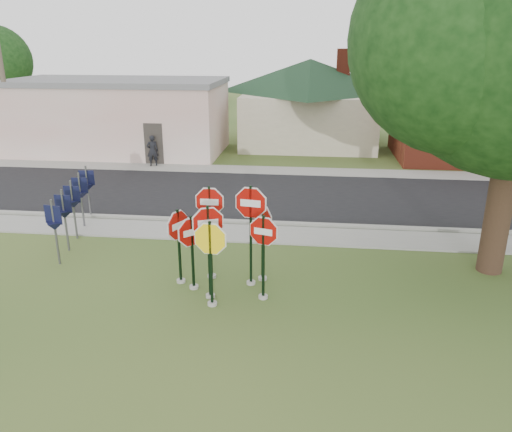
# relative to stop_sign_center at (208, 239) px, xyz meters

# --- Properties ---
(ground) EXTENTS (120.00, 120.00, 0.00)m
(ground) POSITION_rel_stop_sign_center_xyz_m (0.16, -1.01, -1.62)
(ground) COLOR #2F4D1C
(ground) RESTS_ON ground
(sidewalk_near) EXTENTS (60.00, 1.60, 0.06)m
(sidewalk_near) POSITION_rel_stop_sign_center_xyz_m (0.16, 4.49, -1.59)
(sidewalk_near) COLOR gray
(sidewalk_near) RESTS_ON ground
(road) EXTENTS (60.00, 7.00, 0.04)m
(road) POSITION_rel_stop_sign_center_xyz_m (0.16, 8.99, -1.60)
(road) COLOR black
(road) RESTS_ON ground
(sidewalk_far) EXTENTS (60.00, 1.60, 0.06)m
(sidewalk_far) POSITION_rel_stop_sign_center_xyz_m (0.16, 13.29, -1.59)
(sidewalk_far) COLOR gray
(sidewalk_far) RESTS_ON ground
(curb) EXTENTS (60.00, 0.20, 0.14)m
(curb) POSITION_rel_stop_sign_center_xyz_m (0.16, 5.49, -1.55)
(curb) COLOR gray
(curb) RESTS_ON ground
(stop_sign_center) EXTENTS (1.02, 0.42, 2.60)m
(stop_sign_center) POSITION_rel_stop_sign_center_xyz_m (0.00, 0.00, 0.00)
(stop_sign_center) COLOR #9A988F
(stop_sign_center) RESTS_ON ground
(stop_sign_yellow) EXTENTS (1.12, 0.24, 2.35)m
(stop_sign_yellow) POSITION_rel_stop_sign_center_xyz_m (0.13, -0.39, -0.19)
(stop_sign_yellow) COLOR #9A988F
(stop_sign_yellow) RESTS_ON ground
(stop_sign_left) EXTENTS (0.78, 0.78, 2.16)m
(stop_sign_left) POSITION_rel_stop_sign_center_xyz_m (-0.54, 0.44, -0.33)
(stop_sign_left) COLOR #9A988F
(stop_sign_left) RESTS_ON ground
(stop_sign_right) EXTENTS (0.99, 0.30, 2.36)m
(stop_sign_right) POSITION_rel_stop_sign_center_xyz_m (1.36, 0.11, -0.19)
(stop_sign_right) COLOR #9A988F
(stop_sign_right) RESTS_ON ground
(stop_sign_back_right) EXTENTS (1.16, 0.24, 2.90)m
(stop_sign_back_right) POSITION_rel_stop_sign_center_xyz_m (0.95, 0.86, 0.24)
(stop_sign_back_right) COLOR #9A988F
(stop_sign_back_right) RESTS_ON ground
(stop_sign_back_left) EXTENTS (1.07, 0.24, 2.76)m
(stop_sign_back_left) POSITION_rel_stop_sign_center_xyz_m (-0.19, 1.13, 0.11)
(stop_sign_back_left) COLOR #9A988F
(stop_sign_back_left) RESTS_ON ground
(stop_sign_far_right) EXTENTS (0.71, 0.85, 2.34)m
(stop_sign_far_right) POSITION_rel_stop_sign_center_xyz_m (1.24, 1.16, -0.19)
(stop_sign_far_right) COLOR #9A988F
(stop_sign_far_right) RESTS_ON ground
(stop_sign_far_left) EXTENTS (0.49, 1.00, 2.22)m
(stop_sign_far_left) POSITION_rel_stop_sign_center_xyz_m (-0.97, 0.75, -0.28)
(stop_sign_far_left) COLOR #9A988F
(stop_sign_far_left) RESTS_ON ground
(route_sign_row) EXTENTS (1.43, 4.63, 2.00)m
(route_sign_row) POSITION_rel_stop_sign_center_xyz_m (-5.24, 3.49, -0.40)
(route_sign_row) COLOR #59595E
(route_sign_row) RESTS_ON ground
(building_stucco) EXTENTS (12.20, 6.20, 4.20)m
(building_stucco) POSITION_rel_stop_sign_center_xyz_m (-8.84, 16.99, 0.53)
(building_stucco) COLOR silver
(building_stucco) RESTS_ON ground
(building_house) EXTENTS (11.60, 11.60, 6.20)m
(building_house) POSITION_rel_stop_sign_center_xyz_m (2.16, 20.99, 2.03)
(building_house) COLOR beige
(building_house) RESTS_ON ground
(building_brick) EXTENTS (10.20, 6.20, 4.75)m
(building_brick) POSITION_rel_stop_sign_center_xyz_m (12.16, 17.49, 0.78)
(building_brick) COLOR maroon
(building_brick) RESTS_ON ground
(utility_pole_near) EXTENTS (2.20, 0.26, 9.50)m
(utility_pole_near) POSITION_rel_stop_sign_center_xyz_m (-13.84, 14.19, 3.35)
(utility_pole_near) COLOR #483E30
(utility_pole_near) RESTS_ON ground
(pedestrian) EXTENTS (0.69, 0.57, 1.61)m
(pedestrian) POSITION_rel_stop_sign_center_xyz_m (-5.78, 13.51, -0.76)
(pedestrian) COLOR black
(pedestrian) RESTS_ON sidewalk_far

